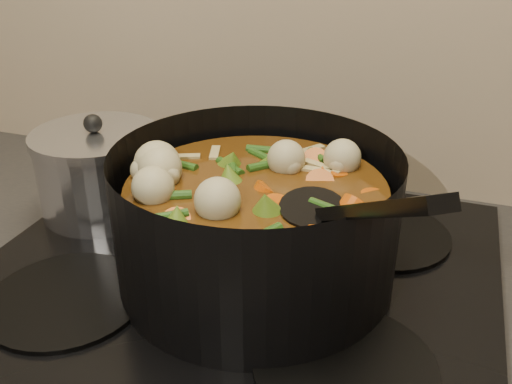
% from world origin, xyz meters
% --- Properties ---
extents(stovetop, '(0.62, 0.54, 0.03)m').
position_xyz_m(stovetop, '(0.00, 1.93, 0.92)').
color(stovetop, black).
rests_on(stovetop, counter).
extents(stockpot, '(0.42, 0.42, 0.24)m').
position_xyz_m(stockpot, '(0.03, 1.92, 1.01)').
color(stockpot, black).
rests_on(stockpot, stovetop).
extents(saucepan, '(0.18, 0.18, 0.15)m').
position_xyz_m(saucepan, '(-0.24, 2.00, 0.99)').
color(saucepan, silver).
rests_on(saucepan, stovetop).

